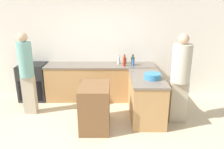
{
  "coord_description": "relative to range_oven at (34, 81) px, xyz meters",
  "views": [
    {
      "loc": [
        0.32,
        -3.42,
        2.34
      ],
      "look_at": [
        0.3,
        0.93,
        0.97
      ],
      "focal_mm": 35.0,
      "sensor_mm": 36.0,
      "label": 1
    }
  ],
  "objects": [
    {
      "name": "wall_back",
      "position": [
        1.73,
        0.35,
        0.89
      ],
      "size": [
        8.0,
        0.06,
        2.7
      ],
      "color": "white",
      "rests_on": "ground_plane"
    },
    {
      "name": "ground_plane",
      "position": [
        1.73,
        -1.91,
        -0.46
      ],
      "size": [
        14.0,
        14.0,
        0.0
      ],
      "primitive_type": "plane",
      "color": "beige"
    },
    {
      "name": "mixing_bowl",
      "position": [
        2.85,
        -1.12,
        0.51
      ],
      "size": [
        0.33,
        0.33,
        0.11
      ],
      "color": "teal",
      "rests_on": "counter_peninsula"
    },
    {
      "name": "island_table",
      "position": [
        1.69,
        -1.43,
        -0.02
      ],
      "size": [
        0.57,
        0.82,
        0.89
      ],
      "color": "brown",
      "rests_on": "ground_plane"
    },
    {
      "name": "olive_oil_bottle",
      "position": [
        2.35,
        0.12,
        0.54
      ],
      "size": [
        0.09,
        0.09,
        0.22
      ],
      "color": "#475B1E",
      "rests_on": "counter_back"
    },
    {
      "name": "person_by_range",
      "position": [
        0.18,
        -0.83,
        0.54
      ],
      "size": [
        0.3,
        0.3,
        1.82
      ],
      "color": "#ADA38E",
      "rests_on": "ground_plane"
    },
    {
      "name": "person_at_peninsula",
      "position": [
        3.39,
        -1.18,
        0.53
      ],
      "size": [
        0.38,
        0.38,
        1.84
      ],
      "color": "#ADA38E",
      "rests_on": "ground_plane"
    },
    {
      "name": "hot_sauce_bottle",
      "position": [
        2.32,
        -0.13,
        0.57
      ],
      "size": [
        0.07,
        0.07,
        0.29
      ],
      "color": "red",
      "rests_on": "counter_back"
    },
    {
      "name": "vinegar_bottle_clear",
      "position": [
        2.19,
        0.06,
        0.56
      ],
      "size": [
        0.07,
        0.07,
        0.26
      ],
      "color": "silver",
      "rests_on": "counter_back"
    },
    {
      "name": "wine_bottle_dark",
      "position": [
        2.54,
        -0.0,
        0.56
      ],
      "size": [
        0.09,
        0.09,
        0.26
      ],
      "color": "black",
      "rests_on": "counter_back"
    },
    {
      "name": "range_oven",
      "position": [
        0.0,
        0.0,
        0.0
      ],
      "size": [
        0.69,
        0.64,
        0.93
      ],
      "color": "black",
      "rests_on": "ground_plane"
    },
    {
      "name": "counter_back",
      "position": [
        1.73,
        0.0,
        -0.0
      ],
      "size": [
        2.76,
        0.66,
        0.92
      ],
      "color": "tan",
      "rests_on": "ground_plane"
    },
    {
      "name": "counter_peninsula",
      "position": [
        2.76,
        -0.98,
        -0.0
      ],
      "size": [
        0.69,
        1.35,
        0.92
      ],
      "color": "tan",
      "rests_on": "ground_plane"
    },
    {
      "name": "water_bottle_blue",
      "position": [
        2.54,
        -0.14,
        0.54
      ],
      "size": [
        0.06,
        0.06,
        0.21
      ],
      "color": "#386BB7",
      "rests_on": "counter_back"
    }
  ]
}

